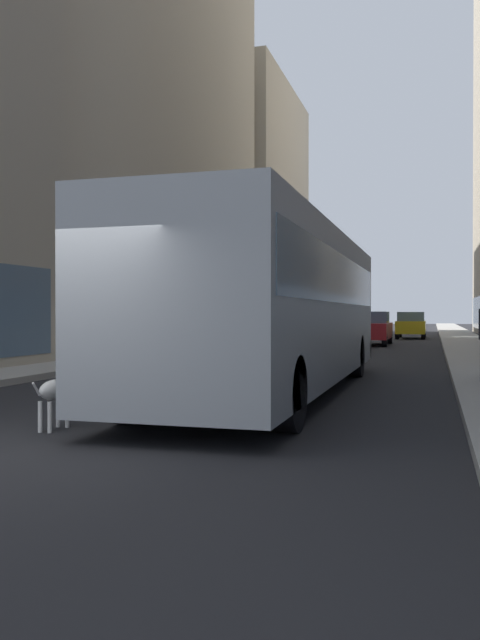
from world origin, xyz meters
name	(u,v)px	position (x,y,z in m)	size (l,w,h in m)	color
ground_plane	(364,338)	(0.00, 35.00, 0.00)	(120.00, 120.00, 0.00)	#232326
sidewalk_left	(275,336)	(-5.70, 35.00, 0.07)	(2.40, 110.00, 0.15)	#ADA89E
sidewalk_right	(461,338)	(5.70, 35.00, 0.07)	(2.40, 110.00, 0.15)	#ADA89E
building_left_far	(228,212)	(-11.90, 44.68, 9.76)	(10.38, 15.79, 19.53)	#B2A893
transit_bus	(277,301)	(1.20, 6.15, 1.78)	(2.78, 11.53, 3.05)	#999EA3
car_yellow_taxi	(411,325)	(2.80, 35.38, 0.82)	(1.70, 4.36, 1.62)	yellow
car_red_coupe	(371,328)	(1.20, 26.17, 0.82)	(1.78, 4.65, 1.62)	red
car_white_van	(308,326)	(-2.80, 31.16, 0.82)	(1.88, 4.06, 1.62)	silver
car_blue_hatchback	(307,330)	(-1.20, 22.09, 0.82)	(1.80, 4.60, 1.62)	#4C6BB7
box_truck	(329,311)	(-2.80, 38.93, 1.67)	(2.30, 7.50, 3.05)	#A51919
dalmatian_dog	(57,390)	(-0.67, 1.36, 0.51)	(0.22, 0.96, 0.72)	white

